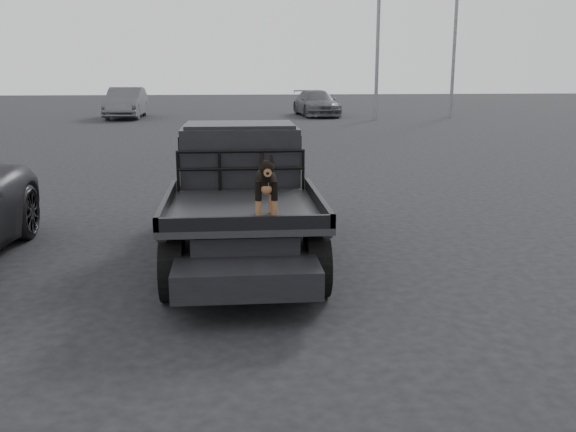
{
  "coord_description": "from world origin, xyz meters",
  "views": [
    {
      "loc": [
        0.19,
        -6.33,
        2.6
      ],
      "look_at": [
        0.75,
        -0.13,
        1.17
      ],
      "focal_mm": 40.0,
      "sensor_mm": 36.0,
      "label": 1
    }
  ],
  "objects_px": {
    "dog": "(265,185)",
    "distant_car_a": "(126,103)",
    "distant_car_b": "(316,103)",
    "flatbed_ute": "(242,225)"
  },
  "relations": [
    {
      "from": "dog",
      "to": "flatbed_ute",
      "type": "bearing_deg",
      "value": 99.37
    },
    {
      "from": "flatbed_ute",
      "to": "distant_car_a",
      "type": "relative_size",
      "value": 1.1
    },
    {
      "from": "flatbed_ute",
      "to": "distant_car_a",
      "type": "distance_m",
      "value": 27.07
    },
    {
      "from": "dog",
      "to": "distant_car_a",
      "type": "distance_m",
      "value": 28.61
    },
    {
      "from": "dog",
      "to": "distant_car_a",
      "type": "xyz_separation_m",
      "value": [
        -5.88,
        27.99,
        -0.48
      ]
    },
    {
      "from": "flatbed_ute",
      "to": "distant_car_b",
      "type": "distance_m",
      "value": 27.57
    },
    {
      "from": "dog",
      "to": "distant_car_a",
      "type": "bearing_deg",
      "value": 101.87
    },
    {
      "from": "flatbed_ute",
      "to": "distant_car_a",
      "type": "height_order",
      "value": "distant_car_a"
    },
    {
      "from": "dog",
      "to": "distant_car_b",
      "type": "height_order",
      "value": "dog"
    },
    {
      "from": "distant_car_a",
      "to": "distant_car_b",
      "type": "distance_m",
      "value": 10.34
    }
  ]
}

